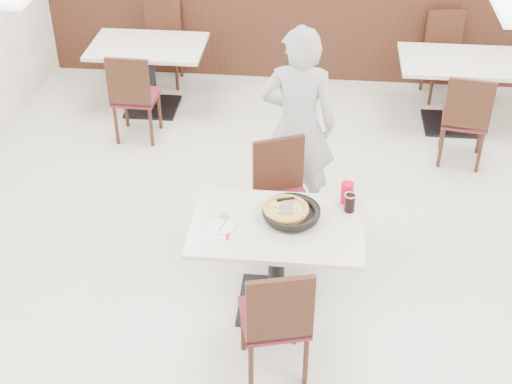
# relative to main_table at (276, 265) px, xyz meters

# --- Properties ---
(floor) EXTENTS (7.00, 7.00, 0.00)m
(floor) POSITION_rel_main_table_xyz_m (-0.01, 0.40, -0.38)
(floor) COLOR #A8A7A3
(floor) RESTS_ON ground
(wainscot_back) EXTENTS (5.90, 0.03, 1.10)m
(wainscot_back) POSITION_rel_main_table_xyz_m (-0.01, 3.88, 0.18)
(wainscot_back) COLOR black
(wainscot_back) RESTS_ON floor
(main_table) EXTENTS (1.25, 0.88, 0.75)m
(main_table) POSITION_rel_main_table_xyz_m (0.00, 0.00, 0.00)
(main_table) COLOR beige
(main_table) RESTS_ON floor
(chair_near) EXTENTS (0.51, 0.51, 0.95)m
(chair_near) POSITION_rel_main_table_xyz_m (0.03, -0.61, 0.10)
(chair_near) COLOR black
(chair_near) RESTS_ON floor
(chair_far) EXTENTS (0.55, 0.55, 0.95)m
(chair_far) POSITION_rel_main_table_xyz_m (0.02, 0.64, 0.10)
(chair_far) COLOR black
(chair_far) RESTS_ON floor
(trivet) EXTENTS (0.11, 0.11, 0.04)m
(trivet) POSITION_rel_main_table_xyz_m (0.09, 0.03, 0.39)
(trivet) COLOR black
(trivet) RESTS_ON main_table
(pizza_pan) EXTENTS (0.42, 0.42, 0.01)m
(pizza_pan) POSITION_rel_main_table_xyz_m (0.09, 0.07, 0.42)
(pizza_pan) COLOR black
(pizza_pan) RESTS_ON trivet
(pizza) EXTENTS (0.33, 0.33, 0.02)m
(pizza) POSITION_rel_main_table_xyz_m (0.05, 0.08, 0.44)
(pizza) COLOR #DA984C
(pizza) RESTS_ON pizza_pan
(pizza_server) EXTENTS (0.09, 0.11, 0.00)m
(pizza_server) POSITION_rel_main_table_xyz_m (0.06, 0.05, 0.47)
(pizza_server) COLOR white
(pizza_server) RESTS_ON pizza
(napkin) EXTENTS (0.17, 0.17, 0.00)m
(napkin) POSITION_rel_main_table_xyz_m (-0.40, -0.13, 0.38)
(napkin) COLOR white
(napkin) RESTS_ON main_table
(side_plate) EXTENTS (0.20, 0.20, 0.01)m
(side_plate) POSITION_rel_main_table_xyz_m (-0.39, -0.08, 0.38)
(side_plate) COLOR white
(side_plate) RESTS_ON napkin
(fork) EXTENTS (0.06, 0.18, 0.00)m
(fork) POSITION_rel_main_table_xyz_m (-0.37, -0.05, 0.39)
(fork) COLOR white
(fork) RESTS_ON side_plate
(cola_glass) EXTENTS (0.08, 0.08, 0.13)m
(cola_glass) POSITION_rel_main_table_xyz_m (0.50, 0.21, 0.44)
(cola_glass) COLOR black
(cola_glass) RESTS_ON main_table
(red_cup) EXTENTS (0.10, 0.10, 0.16)m
(red_cup) POSITION_rel_main_table_xyz_m (0.48, 0.31, 0.45)
(red_cup) COLOR red
(red_cup) RESTS_ON main_table
(diner_person) EXTENTS (0.64, 0.43, 1.73)m
(diner_person) POSITION_rel_main_table_xyz_m (0.08, 1.19, 0.49)
(diner_person) COLOR #B5B5BB
(diner_person) RESTS_ON floor
(bg_table_left) EXTENTS (1.26, 0.89, 0.75)m
(bg_table_left) POSITION_rel_main_table_xyz_m (-1.59, 2.96, 0.00)
(bg_table_left) COLOR beige
(bg_table_left) RESTS_ON floor
(bg_chair_left_near) EXTENTS (0.43, 0.43, 0.95)m
(bg_chair_left_near) POSITION_rel_main_table_xyz_m (-1.59, 2.35, 0.10)
(bg_chair_left_near) COLOR black
(bg_chair_left_near) RESTS_ON floor
(bg_chair_left_far) EXTENTS (0.44, 0.44, 0.95)m
(bg_chair_left_far) POSITION_rel_main_table_xyz_m (-1.59, 3.59, 0.10)
(bg_chair_left_far) COLOR black
(bg_chair_left_far) RESTS_ON floor
(bg_table_right) EXTENTS (1.25, 0.88, 0.75)m
(bg_table_right) POSITION_rel_main_table_xyz_m (1.63, 2.89, 0.00)
(bg_table_right) COLOR beige
(bg_table_right) RESTS_ON floor
(bg_chair_right_near) EXTENTS (0.48, 0.48, 0.95)m
(bg_chair_right_near) POSITION_rel_main_table_xyz_m (1.63, 2.20, 0.10)
(bg_chair_right_near) COLOR black
(bg_chair_right_near) RESTS_ON floor
(bg_chair_right_far) EXTENTS (0.49, 0.49, 0.95)m
(bg_chair_right_far) POSITION_rel_main_table_xyz_m (1.61, 3.55, 0.10)
(bg_chair_right_far) COLOR black
(bg_chair_right_far) RESTS_ON floor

